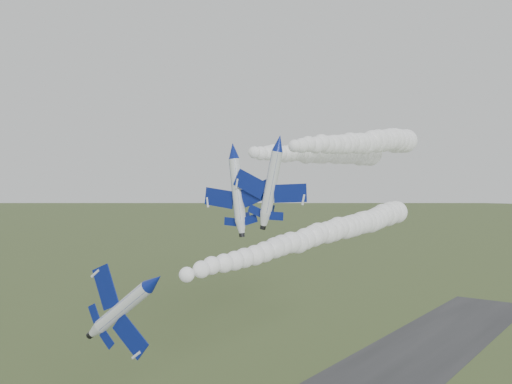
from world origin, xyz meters
TOP-DOWN VIEW (x-y plane):
  - jet_lead at (4.17, -2.04)m, footprint 6.81×13.32m
  - smoke_trail_jet_lead at (2.59, 37.08)m, footprint 11.24×71.26m
  - jet_pair_left at (-0.91, 17.92)m, footprint 10.96×13.16m
  - smoke_trail_jet_pair_left at (-4.43, 50.90)m, footprint 10.21×59.85m
  - jet_pair_right at (6.39, 18.37)m, footprint 10.66×12.85m
  - smoke_trail_jet_pair_right at (1.14, 56.07)m, footprint 16.59×70.17m

SIDE VIEW (x-z plane):
  - jet_lead at x=4.17m, z-range 26.16..35.07m
  - smoke_trail_jet_lead at x=2.59m, z-range 30.17..34.89m
  - jet_pair_left at x=-0.91m, z-range 43.74..47.06m
  - jet_pair_right at x=6.39m, z-range 44.39..48.04m
  - smoke_trail_jet_pair_left at x=-4.43m, z-range 43.87..48.87m
  - smoke_trail_jet_pair_right at x=1.14m, z-range 45.74..51.22m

